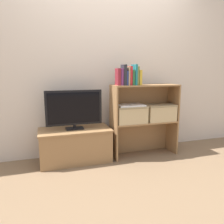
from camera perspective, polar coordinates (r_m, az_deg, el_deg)
name	(u,v)px	position (r m, az deg, el deg)	size (l,w,h in m)	color
ground_plane	(116,162)	(2.86, 0.97, -13.04)	(16.00, 16.00, 0.00)	brown
wall_back	(105,67)	(3.08, -1.89, 11.56)	(10.00, 0.05, 2.40)	beige
tv_stand	(75,145)	(2.88, -9.58, -8.46)	(0.90, 0.46, 0.42)	olive
tv	(74,109)	(2.77, -9.87, 0.88)	(0.70, 0.14, 0.49)	black
bookshelf_lower_tier	(142,132)	(3.11, 7.83, -5.29)	(0.90, 0.31, 0.48)	olive
bookshelf_upper_tier	(143,98)	(3.02, 8.05, 3.66)	(0.90, 0.31, 0.50)	olive
book_maroon	(118,77)	(2.74, 1.56, 9.16)	(0.04, 0.12, 0.21)	maroon
book_plum	(121,77)	(2.75, 2.33, 9.14)	(0.03, 0.12, 0.21)	#6B2D66
book_charcoal	(124,75)	(2.76, 3.08, 9.63)	(0.04, 0.14, 0.26)	#232328
book_navy	(126,78)	(2.78, 3.66, 8.85)	(0.02, 0.13, 0.18)	navy
book_tan	(128,76)	(2.78, 4.09, 9.37)	(0.02, 0.13, 0.23)	tan
book_crimson	(130,76)	(2.79, 4.67, 9.43)	(0.03, 0.12, 0.24)	#B22328
book_forest	(132,77)	(2.81, 5.26, 8.97)	(0.03, 0.13, 0.19)	#286638
book_teal	(134,75)	(2.82, 5.86, 9.64)	(0.03, 0.15, 0.26)	#1E7075
book_olive	(137,76)	(2.83, 6.43, 9.37)	(0.03, 0.13, 0.23)	olive
book_mustard	(139,78)	(2.84, 7.01, 8.93)	(0.03, 0.14, 0.19)	gold
storage_basket_left	(130,113)	(2.89, 4.76, -0.38)	(0.41, 0.28, 0.22)	tan
storage_basket_right	(159,112)	(3.08, 12.20, 0.09)	(0.41, 0.28, 0.22)	tan
laptop	(130,105)	(2.87, 4.80, 1.82)	(0.35, 0.25, 0.02)	white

